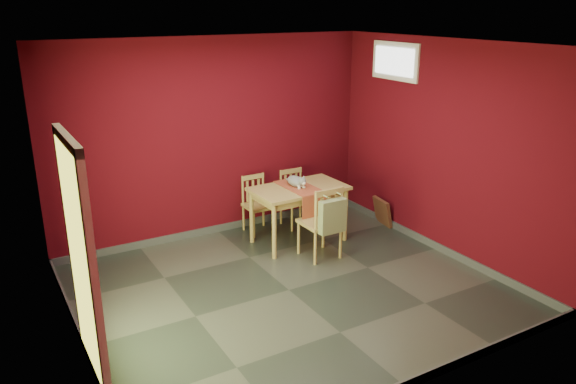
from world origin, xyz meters
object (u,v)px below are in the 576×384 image
chair_near (322,221)px  tote_bag (333,216)px  chair_far_left (257,203)px  cat (296,179)px  picture_frame (382,212)px  dining_table (299,194)px  chair_far_right (295,197)px

chair_near → tote_bag: 0.27m
chair_far_left → chair_near: 1.23m
chair_far_left → tote_bag: bearing=-78.0°
chair_far_left → chair_near: bearing=-75.9°
cat → picture_frame: bearing=16.9°
dining_table → chair_far_right: 0.66m
chair_far_right → tote_bag: (-0.28, -1.35, 0.21)m
chair_near → cat: cat is taller
chair_far_left → picture_frame: (1.69, -0.70, -0.22)m
dining_table → chair_far_right: bearing=63.8°
dining_table → chair_far_left: size_ratio=1.56×
tote_bag → cat: bearing=90.1°
chair_far_left → cat: size_ratio=2.14×
picture_frame → chair_far_left: bearing=157.4°
chair_far_right → cat: cat is taller
dining_table → cat: cat is taller
chair_far_right → cat: (-0.28, -0.48, 0.45)m
dining_table → chair_far_left: 0.74m
chair_far_right → cat: 0.72m
dining_table → chair_near: 0.61m
chair_far_right → dining_table: bearing=-116.2°
dining_table → picture_frame: 1.46m
cat → picture_frame: cat is taller
tote_bag → cat: cat is taller
chair_far_left → dining_table: bearing=-63.0°
chair_far_right → chair_near: (-0.28, -1.12, 0.07)m
cat → picture_frame: (1.39, -0.15, -0.67)m
chair_far_left → tote_bag: tote_bag is taller
chair_far_left → chair_far_right: 0.58m
dining_table → cat: size_ratio=3.34×
chair_far_right → chair_near: 1.16m
tote_bag → cat: size_ratio=1.29×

